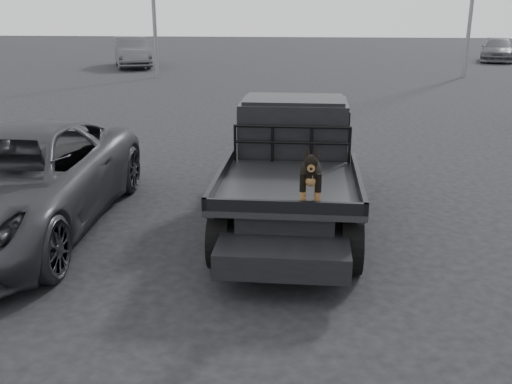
# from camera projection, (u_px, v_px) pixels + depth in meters

# --- Properties ---
(ground) EXTENTS (120.00, 120.00, 0.00)m
(ground) POSITION_uv_depth(u_px,v_px,m) (282.00, 291.00, 6.75)
(ground) COLOR black
(ground) RESTS_ON ground
(flatbed_ute) EXTENTS (2.00, 5.40, 0.92)m
(flatbed_ute) POSITION_uv_depth(u_px,v_px,m) (290.00, 194.00, 8.79)
(flatbed_ute) COLOR black
(flatbed_ute) RESTS_ON ground
(ute_cab) EXTENTS (1.72, 1.30, 0.88)m
(ute_cab) POSITION_uv_depth(u_px,v_px,m) (294.00, 124.00, 9.41)
(ute_cab) COLOR black
(ute_cab) RESTS_ON flatbed_ute
(headache_rack) EXTENTS (1.80, 0.08, 0.55)m
(headache_rack) POSITION_uv_depth(u_px,v_px,m) (292.00, 144.00, 8.75)
(headache_rack) COLOR black
(headache_rack) RESTS_ON flatbed_ute
(dog) EXTENTS (0.32, 0.60, 0.74)m
(dog) POSITION_uv_depth(u_px,v_px,m) (311.00, 176.00, 6.79)
(dog) COLOR black
(dog) RESTS_ON flatbed_ute
(parked_suv) EXTENTS (2.79, 5.65, 1.54)m
(parked_suv) POSITION_uv_depth(u_px,v_px,m) (14.00, 182.00, 8.32)
(parked_suv) COLOR #2F2E34
(parked_suv) RESTS_ON ground
(distant_car_a) EXTENTS (3.42, 5.22, 1.63)m
(distant_car_a) POSITION_uv_depth(u_px,v_px,m) (132.00, 52.00, 31.64)
(distant_car_a) COLOR #454549
(distant_car_a) RESTS_ON ground
(distant_car_b) EXTENTS (3.18, 5.01, 1.35)m
(distant_car_b) POSITION_uv_depth(u_px,v_px,m) (498.00, 50.00, 35.07)
(distant_car_b) COLOR #4E4E54
(distant_car_b) RESTS_ON ground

